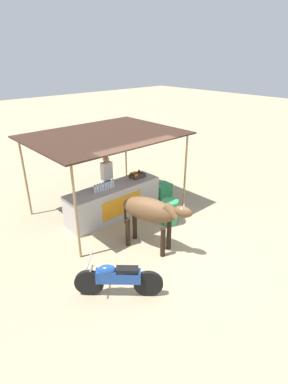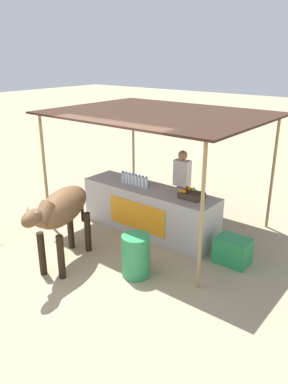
# 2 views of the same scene
# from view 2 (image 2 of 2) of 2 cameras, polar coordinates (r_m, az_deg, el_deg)

# --- Properties ---
(ground_plane) EXTENTS (60.00, 60.00, 0.00)m
(ground_plane) POSITION_cam_2_polar(r_m,az_deg,el_deg) (6.66, -11.26, -12.28)
(ground_plane) COLOR tan
(stall_counter) EXTENTS (3.00, 0.82, 0.96)m
(stall_counter) POSITION_cam_2_polar(r_m,az_deg,el_deg) (7.83, 0.75, -2.70)
(stall_counter) COLOR #B2ADA8
(stall_counter) RESTS_ON ground
(stall_awning) EXTENTS (4.20, 3.20, 2.47)m
(stall_awning) POSITION_cam_2_polar(r_m,az_deg,el_deg) (7.54, 2.26, 11.36)
(stall_awning) COLOR #382319
(stall_awning) RESTS_ON ground
(water_bottle_row) EXTENTS (0.70, 0.07, 0.25)m
(water_bottle_row) POSITION_cam_2_polar(r_m,az_deg,el_deg) (7.79, -1.47, 1.85)
(water_bottle_row) COLOR silver
(water_bottle_row) RESTS_ON stall_counter
(fruit_crate) EXTENTS (0.44, 0.32, 0.18)m
(fruit_crate) POSITION_cam_2_polar(r_m,az_deg,el_deg) (7.16, 7.22, -0.35)
(fruit_crate) COLOR #3F3326
(fruit_crate) RESTS_ON stall_counter
(vendor_behind_counter) EXTENTS (0.34, 0.22, 1.65)m
(vendor_behind_counter) POSITION_cam_2_polar(r_m,az_deg,el_deg) (8.11, 5.75, 0.81)
(vendor_behind_counter) COLOR #383842
(vendor_behind_counter) RESTS_ON ground
(cooler_box) EXTENTS (0.60, 0.44, 0.48)m
(cooler_box) POSITION_cam_2_polar(r_m,az_deg,el_deg) (6.94, 13.35, -8.70)
(cooler_box) COLOR #268C4C
(cooler_box) RESTS_ON ground
(water_barrel) EXTENTS (0.48, 0.48, 0.74)m
(water_barrel) POSITION_cam_2_polar(r_m,az_deg,el_deg) (6.35, -1.24, -9.68)
(water_barrel) COLOR #2D8C51
(water_barrel) RESTS_ON ground
(cow) EXTENTS (0.97, 1.83, 1.44)m
(cow) POSITION_cam_2_polar(r_m,az_deg,el_deg) (6.54, -12.46, -2.75)
(cow) COLOR brown
(cow) RESTS_ON ground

